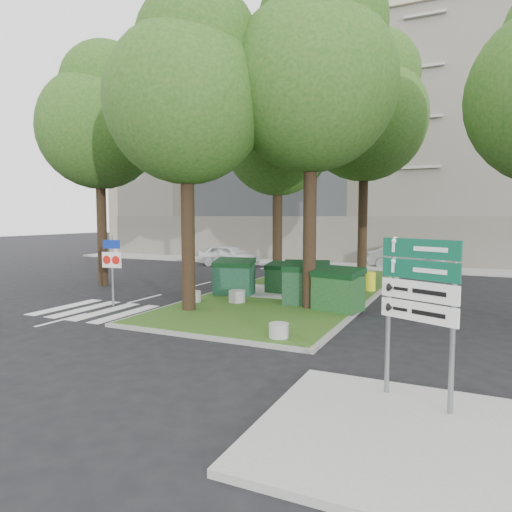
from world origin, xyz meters
The scene contains 24 objects.
ground centered at (0.00, 0.00, 0.00)m, with size 120.00×120.00×0.00m, color black.
median_island centered at (0.50, 8.00, 0.06)m, with size 6.00×16.00×0.12m, color #2B4F16.
median_kerb centered at (0.50, 8.00, 0.05)m, with size 6.30×16.30×0.10m, color gray.
sidewalk_corner centered at (6.50, -3.50, 0.06)m, with size 5.00×4.00×0.12m, color #999993.
building_sidewalk centered at (0.00, 18.50, 0.06)m, with size 42.00×3.00×0.12m, color #999993.
zebra_crossing centered at (-3.75, 1.50, 0.01)m, with size 5.00×3.00×0.01m, color silver.
apartment_building centered at (0.00, 26.00, 8.00)m, with size 41.00×12.00×16.00m, color #BBA78C.
tree_median_near_left centered at (-1.41, 2.56, 7.32)m, with size 5.20×5.20×10.53m.
tree_median_near_right centered at (2.09, 4.56, 7.99)m, with size 5.60×5.60×11.46m.
tree_median_mid centered at (-0.91, 9.06, 6.98)m, with size 4.80×4.80×9.99m.
tree_median_far centered at (2.29, 12.06, 8.32)m, with size 5.80×5.80×11.93m.
tree_street_left centered at (-8.41, 6.06, 7.65)m, with size 5.40×5.40×11.00m.
dumpster_a centered at (-1.51, 5.77, 0.80)m, with size 1.72×1.36×1.43m.
dumpster_b centered at (0.09, 7.01, 0.71)m, with size 1.37×0.99×1.24m.
dumpster_c centered at (1.69, 5.11, 0.84)m, with size 1.85×1.49×1.51m.
dumpster_d centered at (3.00, 4.49, 0.80)m, with size 1.75×1.42×1.42m.
bollard_left centered at (-2.10, 3.71, 0.31)m, with size 0.54×0.54×0.39m, color gray.
bollard_right centered at (2.52, 0.50, 0.30)m, with size 0.51×0.51×0.36m, color #A1A29D.
bollard_mid centered at (-0.65, 4.32, 0.33)m, with size 0.59×0.59×0.42m, color #969591.
litter_bin centered at (3.20, 8.90, 0.51)m, with size 0.44×0.44×0.78m, color yellow.
traffic_sign_pole centered at (-4.59, 2.34, 1.61)m, with size 0.75×0.16×2.52m.
directional_sign centered at (6.12, -2.30, 1.93)m, with size 1.25×0.61×2.72m.
car_white centered at (-7.11, 15.70, 0.69)m, with size 1.62×4.03×1.37m, color white.
car_silver centered at (3.50, 18.74, 0.73)m, with size 1.55×4.44×1.46m, color gray.
Camera 1 is at (6.78, -10.08, 3.20)m, focal length 32.00 mm.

